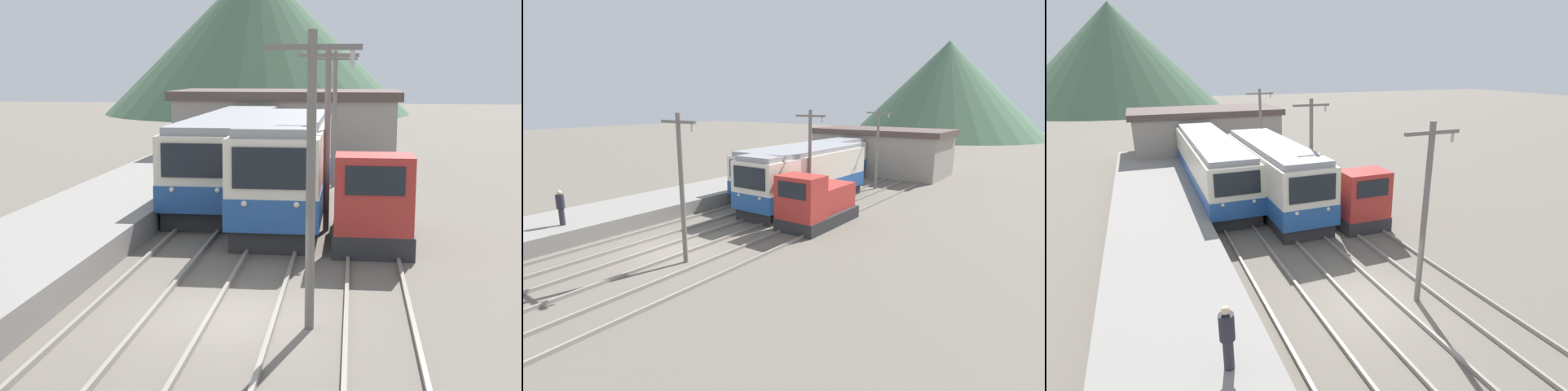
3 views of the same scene
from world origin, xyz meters
The scene contains 14 objects.
ground_plane centered at (0.00, 0.00, 0.00)m, with size 200.00×200.00×0.00m, color #665E54.
platform_left centered at (-6.25, 0.00, 0.41)m, with size 4.50×54.00×0.81m, color gray.
track_left centered at (-2.60, 0.00, 0.07)m, with size 1.54×60.00×0.14m.
track_center centered at (0.20, 0.00, 0.07)m, with size 1.54×60.00×0.14m.
track_right centered at (3.20, 0.00, 0.07)m, with size 1.54×60.00×0.14m.
commuter_train_left centered at (-2.60, 15.36, 1.65)m, with size 2.84×15.04×3.55m.
commuter_train_center centered at (0.20, 10.98, 1.74)m, with size 2.84×11.39×3.74m.
shunting_locomotive centered at (3.20, 7.48, 1.21)m, with size 2.40×5.23×3.00m.
catenary_mast_near centered at (1.71, -0.46, 3.44)m, with size 2.00×0.20×6.26m.
catenary_mast_mid centered at (1.71, 9.09, 3.44)m, with size 2.00×0.20×6.26m.
catenary_mast_far centered at (1.71, 18.63, 3.44)m, with size 2.00×0.20×6.26m.
person_on_platform centered at (-5.26, -2.22, 1.76)m, with size 0.38×0.38×1.74m.
station_building centered at (-1.16, 26.00, 2.15)m, with size 12.60×6.30×4.26m.
mountain_backdrop centered at (-9.32, 75.13, 9.24)m, with size 37.43×37.43×18.49m.
Camera 2 is at (14.82, -10.99, 6.63)m, focal length 28.00 mm.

